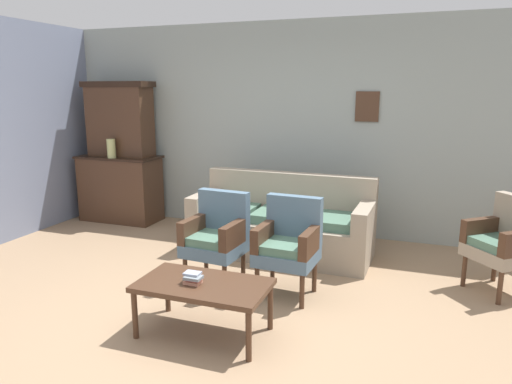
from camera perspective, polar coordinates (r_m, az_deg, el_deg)
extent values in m
plane|color=#997A5B|center=(4.12, -5.52, -14.56)|extent=(7.68, 7.68, 0.00)
cube|color=#939E99|center=(6.17, 4.80, 7.58)|extent=(6.40, 0.06, 2.70)
cube|color=#472D1E|center=(5.93, 13.28, 10.01)|extent=(0.28, 0.02, 0.36)
cube|color=#472D1E|center=(7.03, -16.02, 0.31)|extent=(1.10, 0.52, 0.90)
cube|color=black|center=(6.95, -16.24, 4.06)|extent=(1.16, 0.55, 0.03)
cube|color=#472D1E|center=(6.97, -16.10, 8.14)|extent=(0.90, 0.36, 0.95)
cube|color=black|center=(6.95, -16.36, 12.37)|extent=(0.99, 0.38, 0.08)
cylinder|color=#B7BB76|center=(6.78, -17.08, 5.05)|extent=(0.12, 0.12, 0.26)
cube|color=gray|center=(5.41, 2.99, -5.41)|extent=(2.05, 0.85, 0.42)
cube|color=gray|center=(5.59, 4.08, -0.07)|extent=(2.03, 0.21, 0.48)
cube|color=gray|center=(5.12, 13.01, -2.92)|extent=(0.18, 0.80, 0.24)
cube|color=gray|center=(5.67, -5.95, -1.16)|extent=(0.18, 0.80, 0.24)
cube|color=#4C705B|center=(5.15, 9.18, -3.46)|extent=(0.55, 0.57, 0.10)
cube|color=#4C705B|center=(5.30, 2.88, -2.86)|extent=(0.55, 0.57, 0.10)
cube|color=#4C705B|center=(5.51, -3.00, -2.26)|extent=(0.55, 0.57, 0.10)
cube|color=slate|center=(4.53, -5.05, -6.77)|extent=(0.56, 0.52, 0.12)
cube|color=#4C705B|center=(4.48, -5.20, -5.76)|extent=(0.48, 0.44, 0.10)
cube|color=slate|center=(4.61, -3.88, -2.63)|extent=(0.53, 0.14, 0.46)
cube|color=#472D1E|center=(4.37, -2.58, -5.09)|extent=(0.12, 0.49, 0.22)
cube|color=#472D1E|center=(4.58, -7.48, -4.35)|extent=(0.12, 0.49, 0.22)
cylinder|color=#472D1E|center=(4.36, -3.82, -10.65)|extent=(0.04, 0.04, 0.32)
cylinder|color=#472D1E|center=(4.56, -8.53, -9.69)|extent=(0.04, 0.04, 0.32)
cylinder|color=#472D1E|center=(4.67, -1.56, -9.01)|extent=(0.04, 0.04, 0.32)
cylinder|color=#472D1E|center=(4.86, -6.05, -8.20)|extent=(0.04, 0.04, 0.32)
cube|color=slate|center=(4.31, 3.73, -7.77)|extent=(0.55, 0.51, 0.12)
cube|color=#4C705B|center=(4.26, 3.65, -6.71)|extent=(0.46, 0.43, 0.10)
cube|color=slate|center=(4.40, 4.65, -3.38)|extent=(0.52, 0.13, 0.46)
cube|color=#472D1E|center=(4.19, 6.61, -5.95)|extent=(0.11, 0.48, 0.22)
cube|color=#472D1E|center=(4.33, 1.00, -5.27)|extent=(0.11, 0.48, 0.22)
cylinder|color=#472D1E|center=(4.16, 5.57, -11.81)|extent=(0.04, 0.04, 0.32)
cylinder|color=#472D1E|center=(4.30, 0.13, -10.96)|extent=(0.04, 0.04, 0.32)
cylinder|color=#472D1E|center=(4.50, 7.07, -9.95)|extent=(0.04, 0.04, 0.32)
cylinder|color=#472D1E|center=(4.62, 2.00, -9.24)|extent=(0.04, 0.04, 0.32)
cube|color=gray|center=(4.92, 27.36, -6.60)|extent=(0.70, 0.71, 0.12)
cube|color=#4C705B|center=(4.88, 27.31, -5.63)|extent=(0.60, 0.60, 0.10)
cube|color=#472D1E|center=(5.01, 25.72, -4.06)|extent=(0.42, 0.37, 0.22)
cylinder|color=#472D1E|center=(4.72, 27.38, -10.19)|extent=(0.04, 0.04, 0.32)
cylinder|color=#472D1E|center=(4.99, 23.84, -8.66)|extent=(0.04, 0.04, 0.32)
cylinder|color=#472D1E|center=(5.25, 26.87, -7.92)|extent=(0.04, 0.04, 0.32)
cube|color=#472D1E|center=(3.68, -6.40, -11.12)|extent=(1.00, 0.56, 0.04)
cylinder|color=#472D1E|center=(4.16, -10.65, -11.55)|extent=(0.04, 0.04, 0.38)
cylinder|color=#472D1E|center=(3.81, 1.74, -13.66)|extent=(0.04, 0.04, 0.38)
cylinder|color=#472D1E|center=(3.80, -14.42, -14.17)|extent=(0.04, 0.04, 0.38)
cylinder|color=#472D1E|center=(3.41, -0.90, -17.00)|extent=(0.04, 0.04, 0.38)
cube|color=tan|center=(3.66, -7.64, -10.71)|extent=(0.12, 0.09, 0.03)
cube|color=#E75C53|center=(3.65, -7.45, -10.42)|extent=(0.10, 0.07, 0.02)
cube|color=gray|center=(3.63, -7.58, -10.21)|extent=(0.13, 0.10, 0.02)
cube|color=#9299AC|center=(3.65, -7.69, -9.71)|extent=(0.12, 0.09, 0.02)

